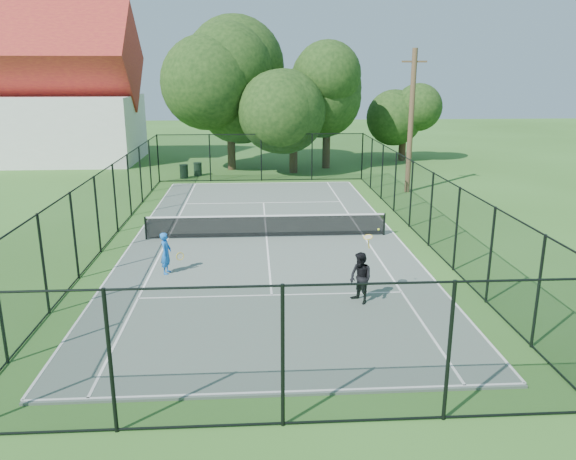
{
  "coord_description": "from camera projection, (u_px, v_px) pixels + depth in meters",
  "views": [
    {
      "loc": [
        -0.5,
        -22.66,
        6.78
      ],
      "look_at": [
        0.72,
        -3.0,
        1.2
      ],
      "focal_mm": 35.0,
      "sensor_mm": 36.0,
      "label": 1
    }
  ],
  "objects": [
    {
      "name": "fence",
      "position": [
        266.0,
        204.0,
        23.22
      ],
      "size": [
        13.1,
        26.1,
        3.0
      ],
      "color": "black",
      "rests_on": "ground"
    },
    {
      "name": "ground",
      "position": [
        267.0,
        238.0,
        23.63
      ],
      "size": [
        120.0,
        120.0,
        0.0
      ],
      "primitive_type": "plane",
      "color": "#325E20"
    },
    {
      "name": "trash_bin_right",
      "position": [
        198.0,
        169.0,
        37.71
      ],
      "size": [
        0.58,
        0.58,
        0.89
      ],
      "color": "black",
      "rests_on": "ground"
    },
    {
      "name": "tree_far_right",
      "position": [
        404.0,
        115.0,
        43.43
      ],
      "size": [
        4.34,
        4.34,
        5.75
      ],
      "color": "#332114",
      "rests_on": "ground"
    },
    {
      "name": "tree_near_mid",
      "position": [
        294.0,
        103.0,
        37.69
      ],
      "size": [
        5.86,
        5.86,
        7.67
      ],
      "color": "#332114",
      "rests_on": "ground"
    },
    {
      "name": "player_black",
      "position": [
        361.0,
        278.0,
        16.72
      ],
      "size": [
        1.04,
        0.97,
        2.21
      ],
      "color": "black",
      "rests_on": "tennis_court"
    },
    {
      "name": "trash_bin_left",
      "position": [
        184.0,
        171.0,
        36.81
      ],
      "size": [
        0.58,
        0.58,
        0.9
      ],
      "color": "black",
      "rests_on": "ground"
    },
    {
      "name": "tennis_court",
      "position": [
        267.0,
        238.0,
        23.62
      ],
      "size": [
        11.0,
        24.0,
        0.06
      ],
      "primitive_type": "cube",
      "color": "slate",
      "rests_on": "ground"
    },
    {
      "name": "utility_pole",
      "position": [
        411.0,
        121.0,
        31.67
      ],
      "size": [
        1.4,
        0.3,
        8.02
      ],
      "color": "#4C3823",
      "rests_on": "ground"
    },
    {
      "name": "player_blue",
      "position": [
        166.0,
        253.0,
        19.19
      ],
      "size": [
        0.8,
        0.57,
        1.45
      ],
      "color": "blue",
      "rests_on": "tennis_court"
    },
    {
      "name": "tree_near_right",
      "position": [
        327.0,
        90.0,
        39.41
      ],
      "size": [
        6.28,
        6.28,
        8.67
      ],
      "color": "#332114",
      "rests_on": "ground"
    },
    {
      "name": "tree_near_left",
      "position": [
        230.0,
        88.0,
        38.73
      ],
      "size": [
        7.07,
        7.07,
        9.23
      ],
      "color": "#332114",
      "rests_on": "ground"
    },
    {
      "name": "tennis_net",
      "position": [
        266.0,
        225.0,
        23.47
      ],
      "size": [
        10.08,
        0.08,
        0.95
      ],
      "color": "black",
      "rests_on": "tennis_court"
    },
    {
      "name": "building",
      "position": [
        34.0,
        97.0,
        42.41
      ],
      "size": [
        15.3,
        8.15,
        11.87
      ],
      "color": "silver",
      "rests_on": "ground"
    }
  ]
}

